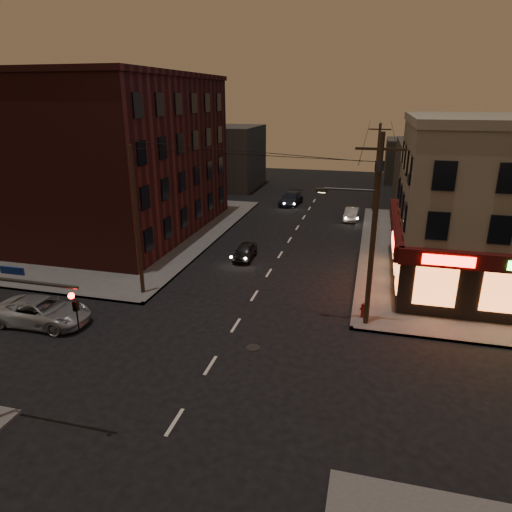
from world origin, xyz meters
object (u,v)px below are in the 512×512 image
(suv_cross, at_px, (42,311))
(fire_hydrant, at_px, (363,310))
(sedan_far, at_px, (291,199))
(sedan_mid, at_px, (352,214))
(sedan_near, at_px, (245,252))

(suv_cross, height_order, fire_hydrant, suv_cross)
(sedan_far, distance_m, fire_hydrant, 28.33)
(sedan_mid, bearing_deg, sedan_far, 147.04)
(suv_cross, relative_size, sedan_far, 1.09)
(sedan_far, bearing_deg, sedan_mid, -31.02)
(sedan_mid, xyz_separation_m, sedan_far, (-7.07, 5.20, 0.09))
(sedan_far, xyz_separation_m, fire_hydrant, (8.94, -26.88, -0.10))
(sedan_near, bearing_deg, fire_hydrant, -43.01)
(suv_cross, xyz_separation_m, sedan_mid, (14.95, 26.54, -0.12))
(sedan_near, bearing_deg, sedan_far, 88.10)
(sedan_near, height_order, sedan_far, sedan_far)
(sedan_mid, relative_size, fire_hydrant, 4.47)
(sedan_mid, height_order, fire_hydrant, sedan_mid)
(suv_cross, height_order, sedan_mid, suv_cross)
(sedan_mid, xyz_separation_m, fire_hydrant, (1.87, -21.68, -0.01))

